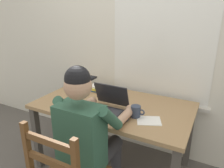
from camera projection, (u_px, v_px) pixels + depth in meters
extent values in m
plane|color=#56514C|center=(113.00, 165.00, 2.29)|extent=(8.00, 8.00, 0.00)
cube|color=silver|center=(135.00, 37.00, 2.27)|extent=(6.00, 0.04, 2.60)
cube|color=white|center=(161.00, 45.00, 2.14)|extent=(1.03, 0.01, 1.18)
cube|color=beige|center=(156.00, 100.00, 2.34)|extent=(1.09, 0.06, 0.04)
cube|color=#9E7A51|center=(113.00, 105.00, 2.06)|extent=(1.47, 0.83, 0.03)
cube|color=#4C4742|center=(37.00, 138.00, 2.17)|extent=(0.06, 0.06, 0.68)
cube|color=#4C4742|center=(79.00, 110.00, 2.78)|extent=(0.06, 0.06, 0.68)
cube|color=#4C4742|center=(189.00, 137.00, 2.18)|extent=(0.06, 0.06, 0.68)
cube|color=#2D5642|center=(81.00, 137.00, 1.55)|extent=(0.34, 0.20, 0.50)
sphere|color=tan|center=(78.00, 86.00, 1.41)|extent=(0.19, 0.19, 0.19)
sphere|color=black|center=(77.00, 79.00, 1.40)|extent=(0.17, 0.17, 0.17)
cube|color=black|center=(85.00, 78.00, 1.47)|extent=(0.13, 0.10, 0.01)
cylinder|color=#38383D|center=(87.00, 148.00, 1.83)|extent=(0.13, 0.40, 0.13)
cylinder|color=#38383D|center=(105.00, 154.00, 1.76)|extent=(0.13, 0.40, 0.13)
cylinder|color=#38383D|center=(99.00, 156.00, 2.08)|extent=(0.10, 0.10, 0.45)
cylinder|color=#38383D|center=(116.00, 162.00, 2.00)|extent=(0.10, 0.10, 0.45)
cylinder|color=#2D5642|center=(65.00, 107.00, 1.65)|extent=(0.10, 0.25, 0.25)
cylinder|color=tan|center=(83.00, 107.00, 1.88)|extent=(0.07, 0.28, 0.07)
sphere|color=tan|center=(92.00, 101.00, 1.99)|extent=(0.08, 0.08, 0.08)
cylinder|color=#2D5642|center=(111.00, 119.00, 1.48)|extent=(0.10, 0.25, 0.25)
cylinder|color=tan|center=(124.00, 117.00, 1.70)|extent=(0.07, 0.28, 0.07)
sphere|color=tan|center=(130.00, 109.00, 1.83)|extent=(0.08, 0.08, 0.08)
cube|color=brown|center=(28.00, 155.00, 1.37)|extent=(0.04, 0.04, 0.48)
cube|color=brown|center=(51.00, 162.00, 1.28)|extent=(0.36, 0.02, 0.04)
cube|color=brown|center=(48.00, 142.00, 1.24)|extent=(0.36, 0.02, 0.04)
cube|color=#232328|center=(104.00, 112.00, 1.87)|extent=(0.33, 0.23, 0.02)
cube|color=#38383D|center=(104.00, 111.00, 1.86)|extent=(0.29, 0.17, 0.00)
cube|color=#232328|center=(112.00, 95.00, 1.96)|extent=(0.33, 0.08, 0.21)
cube|color=silver|center=(112.00, 95.00, 1.96)|extent=(0.29, 0.07, 0.18)
ellipsoid|color=#232328|center=(125.00, 119.00, 1.74)|extent=(0.06, 0.10, 0.03)
cylinder|color=silver|center=(81.00, 81.00, 2.54)|extent=(0.09, 0.09, 0.10)
torus|color=silver|center=(85.00, 81.00, 2.51)|extent=(0.05, 0.01, 0.05)
cylinder|color=#2D384C|center=(136.00, 111.00, 1.79)|extent=(0.08, 0.08, 0.10)
torus|color=#2D384C|center=(142.00, 112.00, 1.77)|extent=(0.05, 0.01, 0.05)
cube|color=#2D5B9E|center=(100.00, 90.00, 2.36)|extent=(0.20, 0.13, 0.02)
cube|color=gold|center=(100.00, 89.00, 2.35)|extent=(0.16, 0.13, 0.02)
cube|color=white|center=(99.00, 87.00, 2.36)|extent=(0.20, 0.13, 0.02)
cube|color=white|center=(149.00, 121.00, 1.74)|extent=(0.24, 0.22, 0.00)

